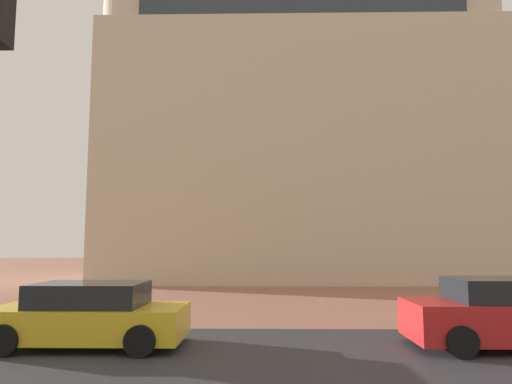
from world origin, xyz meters
name	(u,v)px	position (x,y,z in m)	size (l,w,h in m)	color
ground_plane	(242,340)	(0.00, 10.00, 0.00)	(120.00, 120.00, 0.00)	#93604C
street_asphalt_strip	(236,369)	(0.00, 7.51, 0.00)	(120.00, 7.96, 0.00)	#2D2D33
landmark_building	(300,133)	(2.92, 29.48, 9.64)	(23.91, 11.98, 31.69)	beige
car_red	(511,314)	(5.91, 9.26, 0.73)	(4.40, 2.04, 1.51)	red
car_yellow	(89,316)	(-3.37, 9.26, 0.67)	(4.22, 2.09, 1.40)	gold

